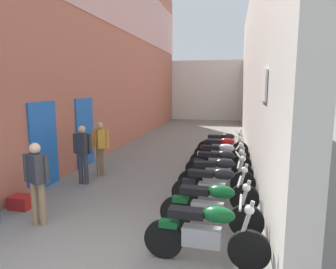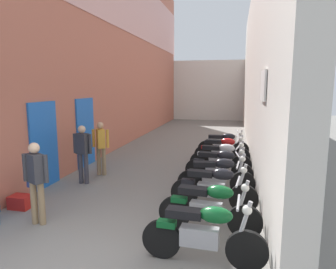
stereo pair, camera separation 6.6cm
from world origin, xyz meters
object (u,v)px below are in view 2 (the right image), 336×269
(motorcycle_fifth, at_px, (219,165))
(pedestrian_by_doorway, at_px, (36,177))
(motorcycle_fourth, at_px, (217,175))
(motorcycle_sixth, at_px, (221,157))
(umbrella_leaning, at_px, (29,175))
(motorcycle_nearest, at_px, (204,232))
(pedestrian_further_down, at_px, (101,144))
(plastic_crate, at_px, (21,202))
(motorcycle_seventh, at_px, (222,150))
(motorcycle_eighth, at_px, (224,144))
(pedestrian_mid_alley, at_px, (83,150))
(motorcycle_third, at_px, (214,186))
(motorcycle_second, at_px, (209,206))

(motorcycle_fifth, xyz_separation_m, pedestrian_by_doorway, (-3.18, -3.25, 0.42))
(motorcycle_fourth, height_order, motorcycle_sixth, same)
(umbrella_leaning, bearing_deg, motorcycle_fourth, 20.41)
(motorcycle_nearest, bearing_deg, pedestrian_by_doorway, 168.60)
(motorcycle_sixth, distance_m, pedestrian_by_doorway, 5.29)
(motorcycle_fourth, relative_size, umbrella_leaning, 1.91)
(pedestrian_further_down, bearing_deg, plastic_crate, -103.32)
(plastic_crate, bearing_deg, motorcycle_sixth, 41.93)
(motorcycle_nearest, height_order, plastic_crate, motorcycle_nearest)
(motorcycle_nearest, xyz_separation_m, motorcycle_fifth, (-0.00, 3.89, 0.00))
(umbrella_leaning, bearing_deg, plastic_crate, -105.96)
(motorcycle_seventh, relative_size, motorcycle_eighth, 1.00)
(motorcycle_eighth, distance_m, pedestrian_mid_alley, 5.24)
(pedestrian_further_down, bearing_deg, motorcycle_third, -28.19)
(motorcycle_fourth, bearing_deg, motorcycle_second, -90.00)
(motorcycle_seventh, distance_m, plastic_crate, 6.17)
(motorcycle_seventh, xyz_separation_m, pedestrian_further_down, (-3.40, -1.99, 0.42))
(pedestrian_further_down, bearing_deg, motorcycle_fourth, -15.77)
(motorcycle_eighth, bearing_deg, pedestrian_mid_alley, -132.33)
(motorcycle_second, relative_size, pedestrian_further_down, 1.18)
(motorcycle_eighth, bearing_deg, motorcycle_second, -90.00)
(motorcycle_second, xyz_separation_m, plastic_crate, (-4.03, 0.24, -0.36))
(motorcycle_fifth, bearing_deg, motorcycle_third, -90.00)
(motorcycle_nearest, distance_m, umbrella_leaning, 4.23)
(motorcycle_fourth, relative_size, plastic_crate, 4.19)
(motorcycle_fourth, bearing_deg, plastic_crate, -156.98)
(motorcycle_nearest, distance_m, motorcycle_second, 0.98)
(umbrella_leaning, bearing_deg, pedestrian_by_doorway, -46.30)
(motorcycle_seventh, height_order, umbrella_leaning, motorcycle_seventh)
(motorcycle_fourth, xyz_separation_m, motorcycle_seventh, (0.00, 2.95, 0.00))
(motorcycle_eighth, relative_size, pedestrian_mid_alley, 1.18)
(motorcycle_fifth, relative_size, motorcycle_eighth, 0.99)
(motorcycle_nearest, height_order, pedestrian_further_down, pedestrian_further_down)
(motorcycle_third, bearing_deg, umbrella_leaning, -171.21)
(motorcycle_eighth, relative_size, pedestrian_by_doorway, 1.18)
(motorcycle_second, distance_m, motorcycle_third, 1.10)
(pedestrian_mid_alley, relative_size, plastic_crate, 3.57)
(pedestrian_by_doorway, bearing_deg, motorcycle_sixth, 52.86)
(motorcycle_second, height_order, plastic_crate, motorcycle_second)
(motorcycle_seventh, distance_m, pedestrian_mid_alley, 4.54)
(motorcycle_fourth, distance_m, motorcycle_sixth, 1.91)
(plastic_crate, bearing_deg, motorcycle_nearest, -16.85)
(motorcycle_nearest, bearing_deg, umbrella_leaning, 159.78)
(motorcycle_nearest, distance_m, motorcycle_fourth, 2.94)
(motorcycle_second, relative_size, pedestrian_mid_alley, 1.18)
(pedestrian_further_down, distance_m, plastic_crate, 2.86)
(umbrella_leaning, bearing_deg, pedestrian_further_down, 76.94)
(pedestrian_by_doorway, bearing_deg, pedestrian_mid_alley, 98.00)
(motorcycle_nearest, relative_size, pedestrian_by_doorway, 1.18)
(motorcycle_fourth, bearing_deg, motorcycle_eighth, 90.00)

